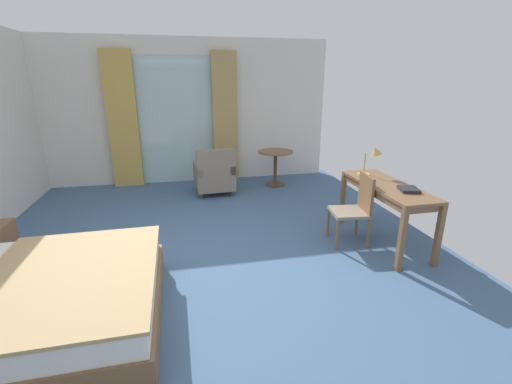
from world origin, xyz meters
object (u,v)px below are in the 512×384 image
desk_chair (356,206)px  desk_lamp (373,155)px  writing_desk (387,192)px  bed (20,306)px  closed_book (409,189)px  round_cafe_table (275,160)px  armchair_by_window (214,175)px

desk_chair → desk_lamp: 0.79m
writing_desk → desk_lamp: desk_lamp is taller
bed → writing_desk: (3.86, 0.95, 0.41)m
closed_book → writing_desk: bearing=125.0°
desk_lamp → round_cafe_table: 2.48m
closed_book → round_cafe_table: size_ratio=0.35×
closed_book → armchair_by_window: armchair_by_window is taller
desk_lamp → desk_chair: bearing=-136.2°
writing_desk → armchair_by_window: 3.14m
writing_desk → armchair_by_window: (-1.94, 2.45, -0.33)m
round_cafe_table → armchair_by_window: bearing=-166.3°
closed_book → round_cafe_table: bearing=121.7°
writing_desk → desk_lamp: 0.58m
desk_lamp → armchair_by_window: 2.90m
desk_lamp → closed_book: size_ratio=1.73×
desk_lamp → armchair_by_window: desk_lamp is taller
desk_lamp → closed_book: desk_lamp is taller
armchair_by_window → bed: bearing=-119.5°
desk_chair → round_cafe_table: desk_chair is taller
round_cafe_table → closed_book: bearing=-75.4°
desk_lamp → closed_book: bearing=-84.6°
writing_desk → closed_book: closed_book is taller
bed → round_cafe_table: (3.16, 3.70, 0.25)m
writing_desk → round_cafe_table: writing_desk is taller
desk_chair → round_cafe_table: size_ratio=1.31×
closed_book → armchair_by_window: bearing=143.6°
desk_chair → closed_book: bearing=-35.7°
desk_chair → armchair_by_window: size_ratio=1.04×
armchair_by_window → writing_desk: bearing=-51.7°
desk_chair → closed_book: (0.47, -0.34, 0.30)m
closed_book → armchair_by_window: size_ratio=0.28×
bed → writing_desk: 4.00m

